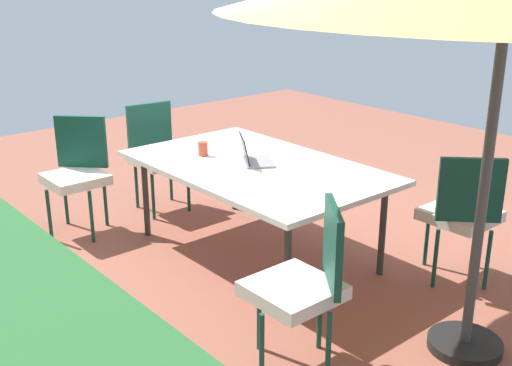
# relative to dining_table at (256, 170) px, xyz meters

# --- Properties ---
(ground_plane) EXTENTS (10.00, 10.00, 0.02)m
(ground_plane) POSITION_rel_dining_table_xyz_m (0.00, 0.00, -0.71)
(ground_plane) COLOR #935442
(dining_table) EXTENTS (2.05, 1.25, 0.74)m
(dining_table) POSITION_rel_dining_table_xyz_m (0.00, 0.00, 0.00)
(dining_table) COLOR silver
(dining_table) RESTS_ON ground_plane
(chair_northwest) EXTENTS (0.58, 0.58, 0.98)m
(chair_northwest) POSITION_rel_dining_table_xyz_m (-1.33, 0.77, -0.15)
(chair_northwest) COLOR silver
(chair_northwest) RESTS_ON ground_plane
(chair_southwest) EXTENTS (0.59, 0.59, 0.98)m
(chair_southwest) POSITION_rel_dining_table_xyz_m (-1.30, -0.81, -0.15)
(chair_southwest) COLOR silver
(chair_southwest) RESTS_ON ground_plane
(chair_northeast) EXTENTS (0.59, 0.59, 0.98)m
(chair_northeast) POSITION_rel_dining_table_xyz_m (1.34, 0.85, -0.15)
(chair_northeast) COLOR silver
(chair_northeast) RESTS_ON ground_plane
(chair_east) EXTENTS (0.48, 0.47, 0.98)m
(chair_east) POSITION_rel_dining_table_xyz_m (1.36, 0.04, -0.15)
(chair_east) COLOR silver
(chair_east) RESTS_ON ground_plane
(laptop) EXTENTS (0.40, 0.38, 0.21)m
(laptop) POSITION_rel_dining_table_xyz_m (0.05, -0.02, 0.09)
(laptop) COLOR gray
(laptop) RESTS_ON dining_table
(cup) EXTENTS (0.08, 0.08, 0.11)m
(cup) POSITION_rel_dining_table_xyz_m (0.46, 0.16, 0.10)
(cup) COLOR #CC4C33
(cup) RESTS_ON dining_table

